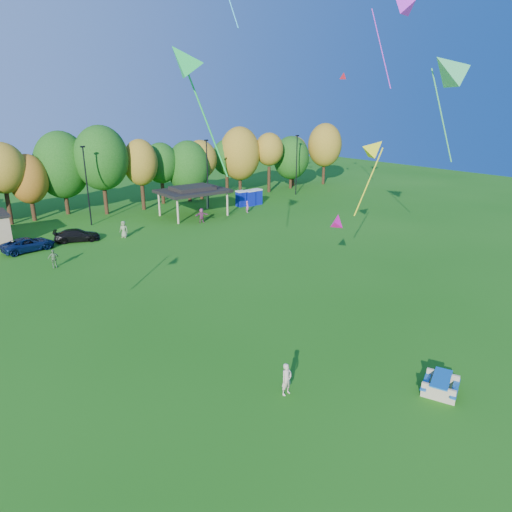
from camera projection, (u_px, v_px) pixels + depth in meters
ground at (319, 397)px, 22.06m from camera, size 160.00×160.00×0.00m
tree_line at (45, 171)px, 54.16m from camera, size 93.57×10.55×11.15m
lamp_posts at (87, 183)px, 52.02m from camera, size 64.50×0.25×9.09m
pavilion at (193, 190)px, 57.10m from camera, size 8.20×6.20×3.77m
porta_potties at (249, 198)px, 63.71m from camera, size 3.75×1.54×2.18m
picnic_table at (441, 384)px, 22.22m from camera, size 2.41×2.24×0.84m
kite_flyer at (287, 379)px, 22.02m from camera, size 0.64×0.45×1.66m
car_c at (28, 244)px, 43.89m from camera, size 5.04×2.90×1.32m
car_d at (77, 235)px, 47.03m from camera, size 4.79×3.15×1.29m
far_person_1 at (54, 259)px, 39.29m from camera, size 1.00×0.51×1.63m
far_person_2 at (247, 207)px, 59.63m from camera, size 0.45×0.61×1.53m
far_person_4 at (124, 229)px, 48.30m from camera, size 1.01×1.02×1.78m
far_person_5 at (202, 215)px, 54.35m from camera, size 1.72×0.83×1.78m
kite_2 at (401, 4)px, 42.33m from camera, size 2.53×5.27×8.73m
kite_5 at (337, 220)px, 30.69m from camera, size 1.68×1.57×1.34m
kite_6 at (447, 69)px, 30.61m from camera, size 4.94×3.79×8.11m
kite_9 at (375, 148)px, 32.22m from camera, size 3.34×2.26×5.59m
kite_10 at (182, 60)px, 23.96m from camera, size 4.50×2.72×7.61m
kite_13 at (343, 75)px, 55.20m from camera, size 1.51×1.58×1.27m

